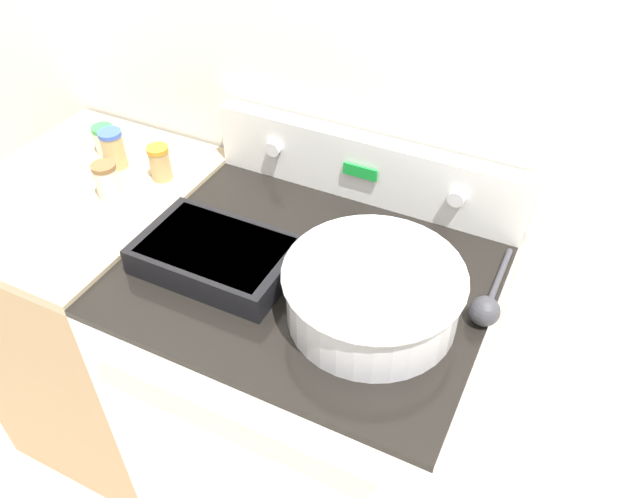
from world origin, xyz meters
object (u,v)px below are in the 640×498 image
(mixing_bowl, at_px, (373,291))
(spice_jar_blue_cap, at_px, (113,149))
(ladle, at_px, (487,307))
(spice_jar_brown_cap, at_px, (107,181))
(spice_jar_orange_cap, at_px, (160,163))
(casserole_dish, at_px, (216,254))
(spice_jar_green_cap, at_px, (105,140))

(mixing_bowl, relative_size, spice_jar_blue_cap, 3.47)
(ladle, xyz_separation_m, spice_jar_brown_cap, (-0.97, -0.03, 0.03))
(spice_jar_orange_cap, bearing_deg, mixing_bowl, -16.46)
(ladle, height_order, spice_jar_brown_cap, spice_jar_brown_cap)
(mixing_bowl, distance_m, spice_jar_brown_cap, 0.76)
(casserole_dish, bearing_deg, spice_jar_blue_cap, 155.60)
(casserole_dish, bearing_deg, spice_jar_brown_cap, 166.56)
(casserole_dish, distance_m, spice_jar_orange_cap, 0.39)
(spice_jar_blue_cap, bearing_deg, casserole_dish, -24.40)
(casserole_dish, distance_m, spice_jar_brown_cap, 0.40)
(spice_jar_orange_cap, bearing_deg, spice_jar_blue_cap, -176.55)
(ladle, relative_size, spice_jar_orange_cap, 2.85)
(casserole_dish, xyz_separation_m, spice_jar_blue_cap, (-0.46, 0.21, 0.03))
(casserole_dish, distance_m, ladle, 0.60)
(casserole_dish, xyz_separation_m, spice_jar_orange_cap, (-0.32, 0.22, 0.02))
(mixing_bowl, relative_size, ladle, 1.37)
(casserole_dish, bearing_deg, spice_jar_orange_cap, 145.39)
(casserole_dish, height_order, spice_jar_blue_cap, spice_jar_blue_cap)
(mixing_bowl, height_order, spice_jar_green_cap, mixing_bowl)
(spice_jar_blue_cap, bearing_deg, spice_jar_brown_cap, -56.64)
(mixing_bowl, relative_size, spice_jar_brown_cap, 3.84)
(mixing_bowl, bearing_deg, spice_jar_brown_cap, 174.21)
(mixing_bowl, xyz_separation_m, spice_jar_blue_cap, (-0.84, 0.20, -0.00))
(mixing_bowl, bearing_deg, spice_jar_orange_cap, 163.54)
(spice_jar_green_cap, bearing_deg, mixing_bowl, -14.67)
(spice_jar_orange_cap, relative_size, spice_jar_brown_cap, 0.98)
(spice_jar_blue_cap, bearing_deg, mixing_bowl, -13.13)
(mixing_bowl, xyz_separation_m, casserole_dish, (-0.37, -0.02, -0.03))
(mixing_bowl, height_order, ladle, mixing_bowl)
(mixing_bowl, bearing_deg, spice_jar_blue_cap, 166.87)
(ladle, xyz_separation_m, spice_jar_green_cap, (-1.12, 0.13, 0.03))
(casserole_dish, height_order, spice_jar_green_cap, spice_jar_green_cap)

